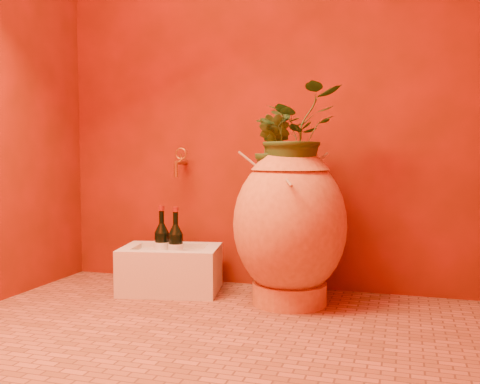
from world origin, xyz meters
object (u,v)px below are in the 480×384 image
(stone_basin, at_px, (171,270))
(wine_bottle_a, at_px, (162,247))
(wine_bottle_b, at_px, (162,245))
(wall_tap, at_px, (180,161))
(amphora, at_px, (290,224))
(wine_bottle_c, at_px, (176,247))

(stone_basin, distance_m, wine_bottle_a, 0.16)
(wine_bottle_a, height_order, wine_bottle_b, wine_bottle_b)
(wine_bottle_b, xyz_separation_m, wall_tap, (0.03, 0.21, 0.49))
(stone_basin, bearing_deg, wall_tap, 98.24)
(stone_basin, relative_size, wine_bottle_a, 2.03)
(amphora, height_order, wall_tap, amphora)
(wine_bottle_c, bearing_deg, wine_bottle_b, 164.22)
(amphora, xyz_separation_m, wine_bottle_a, (-0.79, 0.09, -0.18))
(wine_bottle_b, height_order, wine_bottle_c, same)
(wine_bottle_b, bearing_deg, wall_tap, 82.12)
(amphora, height_order, stone_basin, amphora)
(amphora, bearing_deg, wine_bottle_c, 177.89)
(stone_basin, distance_m, wine_bottle_b, 0.16)
(wine_bottle_b, distance_m, wall_tap, 0.53)
(wine_bottle_a, bearing_deg, wine_bottle_c, -29.35)
(wine_bottle_a, distance_m, wine_bottle_c, 0.14)
(wine_bottle_c, distance_m, wall_tap, 0.54)
(wine_bottle_a, height_order, wall_tap, wall_tap)
(wine_bottle_a, xyz_separation_m, wine_bottle_c, (0.12, -0.07, 0.02))
(wine_bottle_a, bearing_deg, wine_bottle_b, -64.67)
(wine_bottle_c, bearing_deg, wine_bottle_a, 150.65)
(amphora, distance_m, wall_tap, 0.85)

